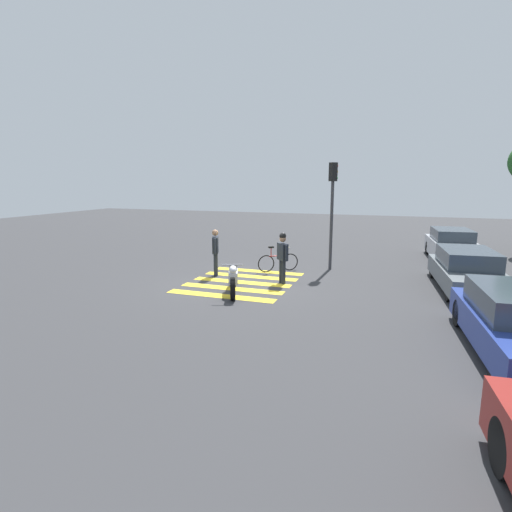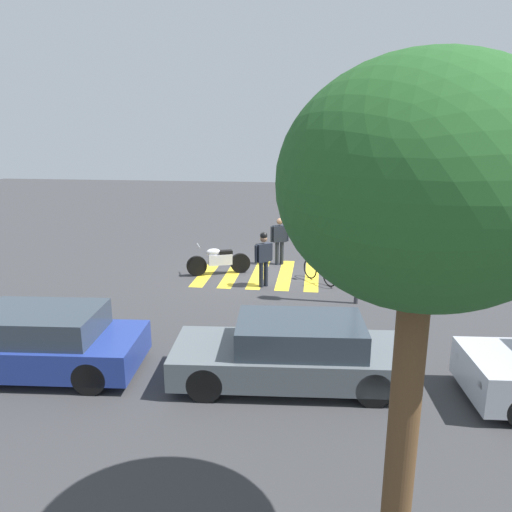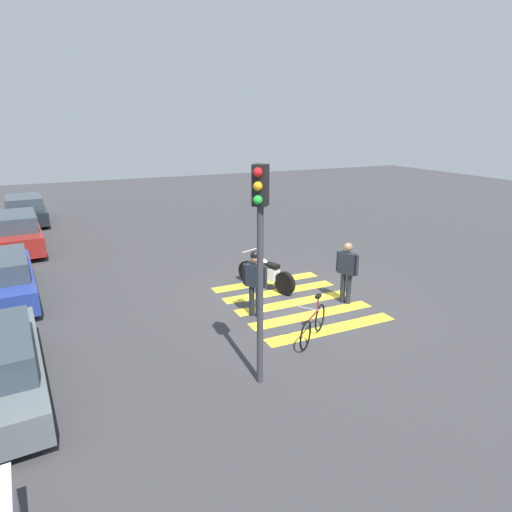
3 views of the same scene
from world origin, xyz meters
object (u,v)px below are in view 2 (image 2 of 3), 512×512
object	(u,v)px
car_grey_coupe	(291,352)
officer_on_foot	(264,255)
leaning_bicycle	(320,271)
car_blue_hatchback	(34,342)
traffic_light_pole	(362,206)
officer_by_motorcycle	(280,238)
police_motorcycle	(219,261)

from	to	relation	value
car_grey_coupe	officer_on_foot	bearing A→B (deg)	-78.26
leaning_bicycle	car_blue_hatchback	distance (m)	8.80
leaning_bicycle	traffic_light_pole	distance (m)	3.22
car_grey_coupe	leaning_bicycle	bearing A→B (deg)	-94.72
car_grey_coupe	traffic_light_pole	world-z (taller)	traffic_light_pole
leaning_bicycle	officer_on_foot	bearing A→B (deg)	20.74
traffic_light_pole	officer_on_foot	bearing A→B (deg)	-23.17
leaning_bicycle	officer_on_foot	size ratio (longest dim) A/B	0.75
officer_by_motorcycle	car_blue_hatchback	xyz separation A→B (m)	(4.23, 8.66, -0.35)
police_motorcycle	officer_on_foot	bearing A→B (deg)	145.89
police_motorcycle	officer_by_motorcycle	bearing A→B (deg)	-142.32
officer_by_motorcycle	officer_on_foot	bearing A→B (deg)	83.90
police_motorcycle	car_blue_hatchback	world-z (taller)	car_blue_hatchback
car_grey_coupe	car_blue_hatchback	size ratio (longest dim) A/B	1.01
officer_by_motorcycle	leaning_bicycle	bearing A→B (deg)	126.71
police_motorcycle	officer_by_motorcycle	xyz separation A→B (m)	(-1.94, -1.50, 0.52)
car_grey_coupe	car_blue_hatchback	xyz separation A→B (m)	(5.16, 0.24, 0.01)
officer_on_foot	car_blue_hatchback	world-z (taller)	officer_on_foot
officer_on_foot	traffic_light_pole	size ratio (longest dim) A/B	0.42
leaning_bicycle	officer_on_foot	xyz separation A→B (m)	(1.74, 0.66, 0.64)
officer_by_motorcycle	car_blue_hatchback	distance (m)	9.65
police_motorcycle	officer_by_motorcycle	world-z (taller)	officer_by_motorcycle
leaning_bicycle	officer_by_motorcycle	xyz separation A→B (m)	(1.46, -1.96, 0.61)
leaning_bicycle	car_blue_hatchback	size ratio (longest dim) A/B	0.29
police_motorcycle	officer_on_foot	distance (m)	2.07
police_motorcycle	leaning_bicycle	size ratio (longest dim) A/B	1.57
officer_by_motorcycle	car_grey_coupe	world-z (taller)	officer_by_motorcycle
police_motorcycle	officer_on_foot	size ratio (longest dim) A/B	1.19
officer_by_motorcycle	car_grey_coupe	distance (m)	8.49
officer_by_motorcycle	traffic_light_pole	distance (m)	4.90
leaning_bicycle	officer_by_motorcycle	size ratio (longest dim) A/B	0.77
police_motorcycle	traffic_light_pole	size ratio (longest dim) A/B	0.50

